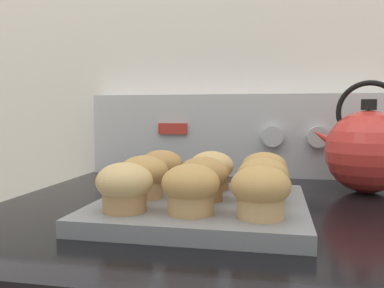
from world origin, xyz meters
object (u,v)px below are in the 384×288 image
muffin_pan (202,207)px  muffin_r1_c1 (203,178)px  muffin_r2_c1 (211,170)px  muffin_r2_c0 (161,168)px  muffin_r2_c2 (264,171)px  muffin_r0_c0 (125,186)px  muffin_r0_c1 (191,188)px  muffin_r1_c0 (144,176)px  tea_kettle (366,150)px  muffin_r0_c2 (261,191)px  muffin_r1_c2 (263,180)px

muffin_pan → muffin_r1_c1: (0.00, -0.00, 0.04)m
muffin_r1_c1 → muffin_r2_c1: same height
muffin_r2_c0 → muffin_r2_c2: (0.17, -0.00, 0.00)m
muffin_r1_c1 → muffin_r2_c2: same height
muffin_r0_c0 → muffin_r1_c1: (0.09, 0.09, 0.00)m
muffin_r0_c1 → muffin_r1_c0: same height
tea_kettle → muffin_r1_c0: bearing=-147.7°
muffin_r0_c1 → muffin_r2_c2: same height
muffin_r1_c1 → tea_kettle: 0.35m
muffin_r0_c0 → muffin_r0_c2: size_ratio=1.00×
muffin_r2_c1 → muffin_r1_c0: bearing=-136.0°
muffin_r1_c0 → muffin_r2_c1: bearing=44.0°
muffin_r2_c2 → muffin_r2_c1: bearing=-179.2°
muffin_r1_c0 → muffin_r0_c2: bearing=-25.3°
muffin_r0_c0 → muffin_r0_c1: same height
muffin_pan → muffin_r1_c0: 0.10m
muffin_r0_c1 → tea_kettle: 0.41m
muffin_r1_c0 → muffin_r1_c2: 0.18m
muffin_r1_c0 → muffin_r2_c0: size_ratio=1.00×
muffin_pan → muffin_r2_c2: (0.09, 0.08, 0.04)m
muffin_r1_c2 → muffin_r2_c1: size_ratio=1.00×
muffin_r2_c0 → muffin_r2_c1: (0.09, -0.00, 0.00)m
muffin_r2_c0 → muffin_r1_c0: bearing=-91.5°
muffin_r0_c1 → muffin_r1_c1: size_ratio=1.00×
muffin_pan → muffin_r0_c2: muffin_r0_c2 is taller
muffin_r0_c1 → muffin_r1_c2: same height
muffin_r1_c1 → muffin_r0_c2: bearing=-44.6°
muffin_r0_c0 → muffin_r2_c2: bearing=45.0°
muffin_r0_c0 → tea_kettle: tea_kettle is taller
muffin_r1_c1 → muffin_r2_c2: size_ratio=1.00×
muffin_r1_c0 → muffin_r1_c1: (0.09, 0.00, 0.00)m
muffin_r0_c2 → muffin_r0_c0: bearing=-179.2°
muffin_r1_c0 → muffin_r2_c1: (0.09, 0.09, 0.00)m
muffin_r0_c2 → muffin_r1_c0: same height
muffin_r0_c0 → muffin_r0_c2: same height
muffin_r0_c0 → muffin_r0_c1: bearing=2.7°
muffin_pan → muffin_r1_c2: 0.10m
muffin_r2_c2 → tea_kettle: 0.23m
muffin_pan → muffin_r0_c1: muffin_r0_c1 is taller
muffin_pan → muffin_r0_c1: 0.10m
muffin_pan → muffin_r2_c1: (0.00, 0.08, 0.04)m
muffin_r0_c1 → muffin_r2_c1: size_ratio=1.00×
muffin_r2_c2 → tea_kettle: bearing=37.2°
muffin_r0_c0 → muffin_r0_c2: bearing=0.8°
muffin_pan → muffin_r0_c0: bearing=-134.0°
muffin_r1_c1 → muffin_r2_c2: 0.12m
muffin_r1_c0 → muffin_r2_c2: bearing=26.4°
muffin_r0_c0 → muffin_r1_c2: same height
muffin_r0_c0 → muffin_r2_c1: same height
muffin_r1_c0 → tea_kettle: (0.36, 0.23, 0.03)m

